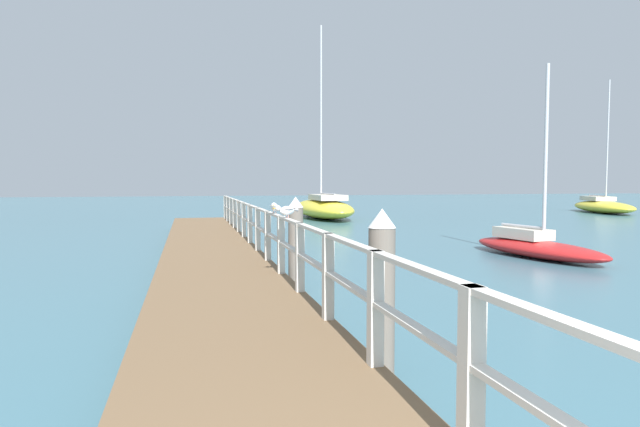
# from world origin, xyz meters

# --- Properties ---
(pier_deck) EXTENTS (2.25, 23.78, 0.47)m
(pier_deck) POSITION_xyz_m (0.00, 11.89, 0.24)
(pier_deck) COLOR brown
(pier_deck) RESTS_ON ground_plane
(pier_railing) EXTENTS (0.12, 22.30, 1.01)m
(pier_railing) POSITION_xyz_m (1.04, 11.89, 1.10)
(pier_railing) COLOR beige
(pier_railing) RESTS_ON pier_deck
(dock_piling_near) EXTENTS (0.29, 0.29, 1.81)m
(dock_piling_near) POSITION_xyz_m (1.42, 4.81, 0.91)
(dock_piling_near) COLOR #6B6056
(dock_piling_near) RESTS_ON ground_plane
(dock_piling_far) EXTENTS (0.29, 0.29, 1.81)m
(dock_piling_far) POSITION_xyz_m (1.42, 9.29, 0.91)
(dock_piling_far) COLOR #6B6056
(dock_piling_far) RESTS_ON ground_plane
(seagull_foreground) EXTENTS (0.45, 0.25, 0.21)m
(seagull_foreground) POSITION_xyz_m (1.04, 8.15, 1.62)
(seagull_foreground) COLOR white
(seagull_foreground) RESTS_ON pier_railing
(seagull_background) EXTENTS (0.22, 0.47, 0.21)m
(seagull_background) POSITION_xyz_m (1.04, 9.41, 1.62)
(seagull_background) COLOR white
(seagull_background) RESTS_ON pier_railing
(boat_0) EXTENTS (2.74, 8.52, 11.11)m
(boat_0) POSITION_xyz_m (7.04, 28.84, 0.60)
(boat_0) COLOR gold
(boat_0) RESTS_ON ground_plane
(boat_2) EXTENTS (4.72, 7.83, 8.87)m
(boat_2) POSITION_xyz_m (26.84, 29.26, 0.46)
(boat_2) COLOR gold
(boat_2) RESTS_ON ground_plane
(boat_5) EXTENTS (2.02, 4.73, 5.26)m
(boat_5) POSITION_xyz_m (8.83, 12.21, 0.32)
(boat_5) COLOR red
(boat_5) RESTS_ON ground_plane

